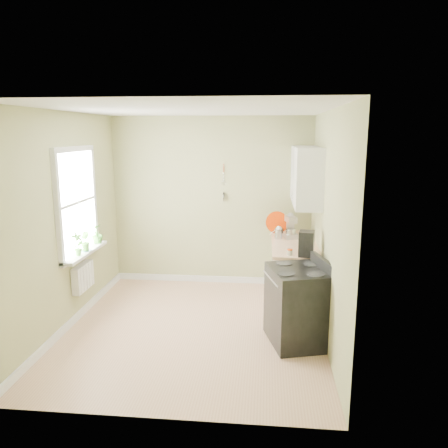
# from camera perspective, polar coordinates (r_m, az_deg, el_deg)

# --- Properties ---
(floor) EXTENTS (3.20, 3.60, 0.02)m
(floor) POSITION_cam_1_polar(r_m,az_deg,el_deg) (5.72, -3.91, -13.53)
(floor) COLOR tan
(floor) RESTS_ON ground
(ceiling) EXTENTS (3.20, 3.60, 0.02)m
(ceiling) POSITION_cam_1_polar(r_m,az_deg,el_deg) (5.18, -4.34, 14.81)
(ceiling) COLOR white
(ceiling) RESTS_ON wall_back
(wall_back) EXTENTS (3.20, 0.02, 2.70)m
(wall_back) POSITION_cam_1_polar(r_m,az_deg,el_deg) (7.05, -1.64, 2.93)
(wall_back) COLOR tan
(wall_back) RESTS_ON floor
(wall_left) EXTENTS (0.02, 3.60, 2.70)m
(wall_left) POSITION_cam_1_polar(r_m,az_deg,el_deg) (5.78, -20.06, 0.25)
(wall_left) COLOR tan
(wall_left) RESTS_ON floor
(wall_right) EXTENTS (0.02, 3.60, 2.70)m
(wall_right) POSITION_cam_1_polar(r_m,az_deg,el_deg) (5.26, 13.45, -0.43)
(wall_right) COLOR tan
(wall_right) RESTS_ON floor
(base_cabinets) EXTENTS (0.60, 1.60, 0.87)m
(base_cabinets) POSITION_cam_1_polar(r_m,az_deg,el_deg) (6.43, 9.12, -6.48)
(base_cabinets) COLOR white
(base_cabinets) RESTS_ON floor
(countertop) EXTENTS (0.64, 1.60, 0.04)m
(countertop) POSITION_cam_1_polar(r_m,az_deg,el_deg) (6.30, 9.17, -2.55)
(countertop) COLOR #E4B48B
(countertop) RESTS_ON base_cabinets
(upper_cabinets) EXTENTS (0.35, 1.40, 0.80)m
(upper_cabinets) POSITION_cam_1_polar(r_m,az_deg,el_deg) (6.25, 10.64, 6.22)
(upper_cabinets) COLOR white
(upper_cabinets) RESTS_ON wall_right
(window) EXTENTS (0.06, 1.14, 1.44)m
(window) POSITION_cam_1_polar(r_m,az_deg,el_deg) (6.00, -18.74, 2.69)
(window) COLOR white
(window) RESTS_ON wall_left
(window_sill) EXTENTS (0.18, 1.14, 0.04)m
(window_sill) POSITION_cam_1_polar(r_m,az_deg,el_deg) (6.10, -17.70, -3.53)
(window_sill) COLOR white
(window_sill) RESTS_ON wall_left
(radiator) EXTENTS (0.12, 0.50, 0.35)m
(radiator) POSITION_cam_1_polar(r_m,az_deg,el_deg) (6.16, -17.95, -6.60)
(radiator) COLOR white
(radiator) RESTS_ON wall_left
(wall_utensils) EXTENTS (0.02, 0.14, 0.58)m
(wall_utensils) POSITION_cam_1_polar(r_m,az_deg,el_deg) (6.96, -0.04, 4.62)
(wall_utensils) COLOR #E4B48B
(wall_utensils) RESTS_ON wall_back
(stove) EXTENTS (0.82, 0.88, 1.02)m
(stove) POSITION_cam_1_polar(r_m,az_deg,el_deg) (5.27, 9.67, -10.42)
(stove) COLOR black
(stove) RESTS_ON floor
(stand_mixer) EXTENTS (0.23, 0.32, 0.36)m
(stand_mixer) POSITION_cam_1_polar(r_m,az_deg,el_deg) (6.54, 8.69, -0.46)
(stand_mixer) COLOR #B2B2B7
(stand_mixer) RESTS_ON countertop
(kettle) EXTENTS (0.19, 0.11, 0.19)m
(kettle) POSITION_cam_1_polar(r_m,az_deg,el_deg) (6.46, 7.13, -1.08)
(kettle) COLOR silver
(kettle) RESTS_ON countertop
(coffee_maker) EXTENTS (0.22, 0.23, 0.32)m
(coffee_maker) POSITION_cam_1_polar(r_m,az_deg,el_deg) (5.59, 10.69, -2.62)
(coffee_maker) COLOR black
(coffee_maker) RESTS_ON countertop
(red_tray) EXTENTS (0.35, 0.10, 0.34)m
(red_tray) POSITION_cam_1_polar(r_m,az_deg,el_deg) (6.79, 6.92, 0.21)
(red_tray) COLOR #B22A00
(red_tray) RESTS_ON countertop
(jar) EXTENTS (0.07, 0.07, 0.08)m
(jar) POSITION_cam_1_polar(r_m,az_deg,el_deg) (5.63, 8.59, -3.64)
(jar) COLOR #BCB298
(jar) RESTS_ON countertop
(plant_a) EXTENTS (0.17, 0.20, 0.31)m
(plant_a) POSITION_cam_1_polar(r_m,az_deg,el_deg) (5.85, -18.60, -2.47)
(plant_a) COLOR #397524
(plant_a) RESTS_ON window_sill
(plant_b) EXTENTS (0.19, 0.19, 0.26)m
(plant_b) POSITION_cam_1_polar(r_m,az_deg,el_deg) (6.06, -17.73, -2.16)
(plant_b) COLOR #397524
(plant_b) RESTS_ON window_sill
(plant_c) EXTENTS (0.17, 0.17, 0.27)m
(plant_c) POSITION_cam_1_polar(r_m,az_deg,el_deg) (6.44, -16.25, -1.22)
(plant_c) COLOR #397524
(plant_c) RESTS_ON window_sill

